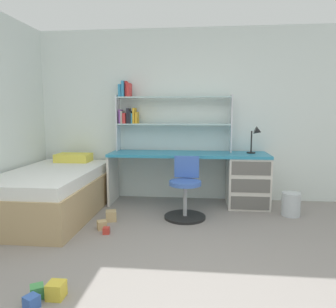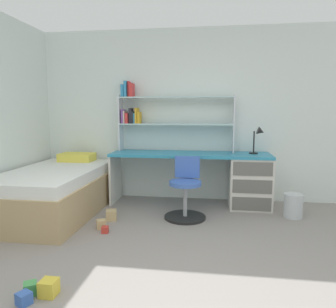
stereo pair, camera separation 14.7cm
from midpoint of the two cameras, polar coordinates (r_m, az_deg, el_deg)
The scene contains 14 objects.
ground_plane at distance 2.41m, azimuth 1.89°, elevation -26.04°, with size 5.64×6.56×0.02m, color gray.
room_shell at distance 3.61m, azimuth -16.16°, elevation 6.50°, with size 5.64×6.56×2.55m.
desk at distance 4.56m, azimuth 12.62°, elevation -4.03°, with size 2.25×0.60×0.75m.
bookshelf_hutch at distance 4.69m, azimuth -0.75°, elevation 7.67°, with size 1.69×0.22×1.03m.
desk_lamp at distance 4.55m, azimuth 17.02°, elevation 3.17°, with size 0.20×0.17×0.38m.
swivel_chair at distance 4.00m, azimuth 4.25°, elevation -7.32°, with size 0.52×0.52×0.77m.
bed_platform at distance 4.40m, azimuth -18.80°, elevation -6.38°, with size 1.10×1.93×0.71m.
waste_bin at distance 4.37m, azimuth 22.62°, elevation -8.62°, with size 0.24×0.24×0.30m, color silver.
toy_block_natural_0 at distance 3.77m, azimuth -10.87°, elevation -12.36°, with size 0.10×0.10×0.10m, color tan.
toy_block_blue_1 at distance 2.57m, azimuth -23.01°, elevation -22.96°, with size 0.09×0.09×0.09m, color #3860B7.
toy_block_yellow_2 at distance 2.61m, azimuth -19.15°, elevation -21.90°, with size 0.12×0.12×0.12m, color gold.
toy_block_red_3 at distance 3.63m, azimuth -10.15°, elevation -13.33°, with size 0.07×0.07×0.07m, color red.
toy_block_green_4 at distance 2.67m, azimuth -22.13°, elevation -21.66°, with size 0.09×0.09×0.09m, color #479E51.
toy_block_natural_5 at distance 4.01m, azimuth -9.18°, elevation -10.86°, with size 0.13×0.13×0.13m, color tan.
Camera 2 is at (0.28, -1.99, 1.33)m, focal length 33.69 mm.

